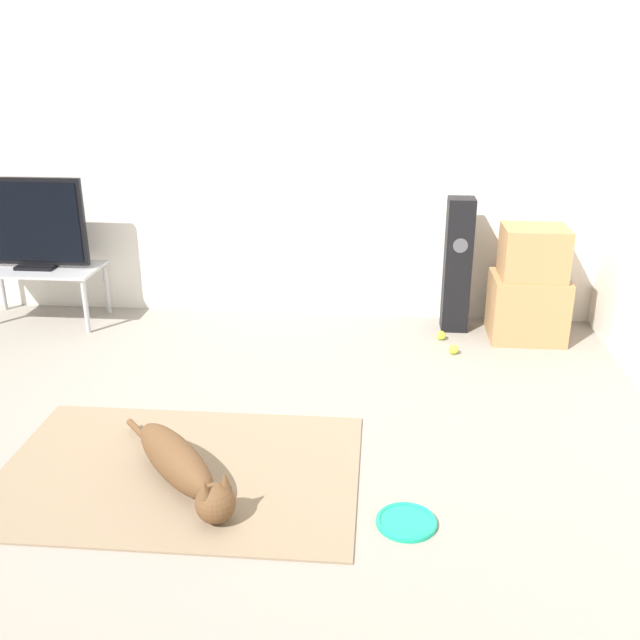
{
  "coord_description": "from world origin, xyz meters",
  "views": [
    {
      "loc": [
        0.95,
        -3.22,
        1.99
      ],
      "look_at": [
        0.61,
        0.76,
        0.45
      ],
      "focal_mm": 40.0,
      "sensor_mm": 36.0,
      "label": 1
    }
  ],
  "objects_px": {
    "cardboard_box_lower": "(527,307)",
    "cardboard_box_upper": "(534,253)",
    "tennis_ball_near_speaker": "(454,349)",
    "tv_stand": "(39,274)",
    "tv": "(32,224)",
    "dog": "(181,466)",
    "tennis_ball_by_boxes": "(441,335)",
    "floor_speaker": "(457,265)",
    "frisbee": "(407,522)"
  },
  "relations": [
    {
      "from": "cardboard_box_upper",
      "to": "tv",
      "type": "xyz_separation_m",
      "value": [
        -3.64,
        0.05,
        0.12
      ]
    },
    {
      "from": "tv",
      "to": "cardboard_box_upper",
      "type": "bearing_deg",
      "value": -0.71
    },
    {
      "from": "floor_speaker",
      "to": "tennis_ball_near_speaker",
      "type": "xyz_separation_m",
      "value": [
        -0.04,
        -0.49,
        -0.46
      ]
    },
    {
      "from": "frisbee",
      "to": "tv_stand",
      "type": "bearing_deg",
      "value": 139.81
    },
    {
      "from": "tv",
      "to": "tennis_ball_by_boxes",
      "type": "height_order",
      "value": "tv"
    },
    {
      "from": "cardboard_box_upper",
      "to": "tv",
      "type": "distance_m",
      "value": 3.64
    },
    {
      "from": "cardboard_box_lower",
      "to": "floor_speaker",
      "type": "xyz_separation_m",
      "value": [
        -0.5,
        0.13,
        0.26
      ]
    },
    {
      "from": "dog",
      "to": "cardboard_box_upper",
      "type": "xyz_separation_m",
      "value": [
        1.98,
        2.06,
        0.52
      ]
    },
    {
      "from": "floor_speaker",
      "to": "tv",
      "type": "xyz_separation_m",
      "value": [
        -3.14,
        -0.1,
        0.27
      ]
    },
    {
      "from": "dog",
      "to": "tennis_ball_near_speaker",
      "type": "bearing_deg",
      "value": 50.17
    },
    {
      "from": "frisbee",
      "to": "tennis_ball_near_speaker",
      "type": "height_order",
      "value": "tennis_ball_near_speaker"
    },
    {
      "from": "dog",
      "to": "frisbee",
      "type": "height_order",
      "value": "dog"
    },
    {
      "from": "tv_stand",
      "to": "tv",
      "type": "height_order",
      "value": "tv"
    },
    {
      "from": "dog",
      "to": "cardboard_box_lower",
      "type": "bearing_deg",
      "value": 46.38
    },
    {
      "from": "tennis_ball_by_boxes",
      "to": "tv",
      "type": "bearing_deg",
      "value": 177.52
    },
    {
      "from": "cardboard_box_upper",
      "to": "tennis_ball_by_boxes",
      "type": "relative_size",
      "value": 6.68
    },
    {
      "from": "dog",
      "to": "floor_speaker",
      "type": "bearing_deg",
      "value": 56.21
    },
    {
      "from": "tv_stand",
      "to": "tennis_ball_near_speaker",
      "type": "relative_size",
      "value": 13.93
    },
    {
      "from": "cardboard_box_lower",
      "to": "tennis_ball_by_boxes",
      "type": "relative_size",
      "value": 7.94
    },
    {
      "from": "tennis_ball_by_boxes",
      "to": "tennis_ball_near_speaker",
      "type": "distance_m",
      "value": 0.26
    },
    {
      "from": "tennis_ball_by_boxes",
      "to": "cardboard_box_lower",
      "type": "bearing_deg",
      "value": 9.64
    },
    {
      "from": "cardboard_box_lower",
      "to": "tennis_ball_near_speaker",
      "type": "relative_size",
      "value": 7.94
    },
    {
      "from": "cardboard_box_lower",
      "to": "floor_speaker",
      "type": "distance_m",
      "value": 0.58
    },
    {
      "from": "cardboard_box_upper",
      "to": "dog",
      "type": "bearing_deg",
      "value": -133.87
    },
    {
      "from": "tv",
      "to": "tennis_ball_near_speaker",
      "type": "xyz_separation_m",
      "value": [
        3.1,
        -0.38,
        -0.73
      ]
    },
    {
      "from": "tv_stand",
      "to": "tv",
      "type": "bearing_deg",
      "value": 90.0
    },
    {
      "from": "dog",
      "to": "tennis_ball_by_boxes",
      "type": "xyz_separation_m",
      "value": [
        1.37,
        1.98,
        -0.09
      ]
    },
    {
      "from": "frisbee",
      "to": "tennis_ball_near_speaker",
      "type": "relative_size",
      "value": 4.12
    },
    {
      "from": "dog",
      "to": "cardboard_box_upper",
      "type": "distance_m",
      "value": 2.91
    },
    {
      "from": "cardboard_box_lower",
      "to": "cardboard_box_upper",
      "type": "height_order",
      "value": "cardboard_box_upper"
    },
    {
      "from": "dog",
      "to": "cardboard_box_upper",
      "type": "height_order",
      "value": "cardboard_box_upper"
    },
    {
      "from": "tv",
      "to": "tennis_ball_by_boxes",
      "type": "relative_size",
      "value": 12.28
    },
    {
      "from": "cardboard_box_lower",
      "to": "tennis_ball_by_boxes",
      "type": "height_order",
      "value": "cardboard_box_lower"
    },
    {
      "from": "tv",
      "to": "cardboard_box_lower",
      "type": "bearing_deg",
      "value": -0.43
    },
    {
      "from": "dog",
      "to": "floor_speaker",
      "type": "distance_m",
      "value": 2.69
    },
    {
      "from": "dog",
      "to": "cardboard_box_upper",
      "type": "relative_size",
      "value": 1.96
    },
    {
      "from": "tv",
      "to": "dog",
      "type": "bearing_deg",
      "value": -51.87
    },
    {
      "from": "cardboard_box_lower",
      "to": "tv",
      "type": "bearing_deg",
      "value": 179.57
    },
    {
      "from": "tennis_ball_near_speaker",
      "to": "tv_stand",
      "type": "bearing_deg",
      "value": 173.02
    },
    {
      "from": "cardboard_box_upper",
      "to": "tennis_ball_near_speaker",
      "type": "height_order",
      "value": "cardboard_box_upper"
    },
    {
      "from": "frisbee",
      "to": "floor_speaker",
      "type": "height_order",
      "value": "floor_speaker"
    },
    {
      "from": "floor_speaker",
      "to": "dog",
      "type": "bearing_deg",
      "value": -123.79
    },
    {
      "from": "cardboard_box_lower",
      "to": "dog",
      "type": "bearing_deg",
      "value": -133.62
    },
    {
      "from": "dog",
      "to": "tv_stand",
      "type": "height_order",
      "value": "tv_stand"
    },
    {
      "from": "tennis_ball_near_speaker",
      "to": "tv",
      "type": "bearing_deg",
      "value": 172.97
    },
    {
      "from": "cardboard_box_upper",
      "to": "tennis_ball_near_speaker",
      "type": "xyz_separation_m",
      "value": [
        -0.54,
        -0.34,
        -0.61
      ]
    },
    {
      "from": "cardboard_box_lower",
      "to": "cardboard_box_upper",
      "type": "bearing_deg",
      "value": -90.22
    },
    {
      "from": "tv_stand",
      "to": "tennis_ball_by_boxes",
      "type": "relative_size",
      "value": 13.93
    },
    {
      "from": "floor_speaker",
      "to": "tv_stand",
      "type": "height_order",
      "value": "floor_speaker"
    },
    {
      "from": "floor_speaker",
      "to": "cardboard_box_lower",
      "type": "bearing_deg",
      "value": -14.64
    }
  ]
}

